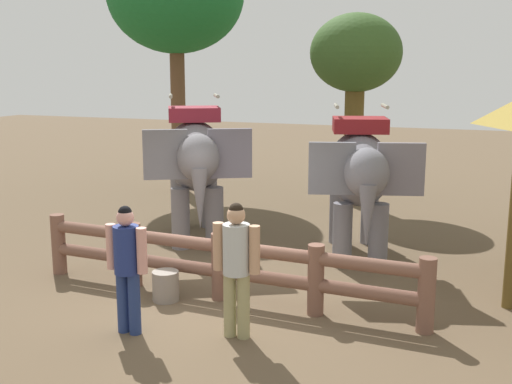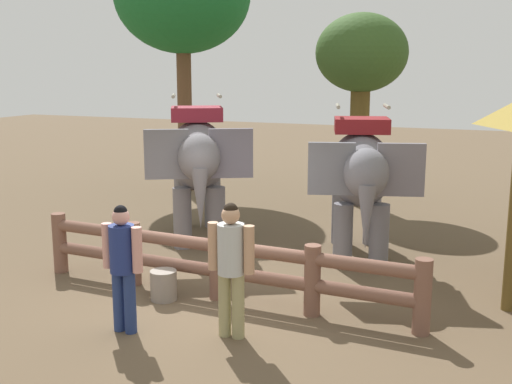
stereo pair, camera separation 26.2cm
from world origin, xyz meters
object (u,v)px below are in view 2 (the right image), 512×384
at_px(log_fence, 217,261).
at_px(tourist_woman_in_black, 231,260).
at_px(feed_bucket, 164,285).
at_px(elephant_near_left, 198,159).
at_px(elephant_center, 361,174).
at_px(tree_far_right, 361,59).
at_px(tourist_man_in_blue, 123,259).

bearing_deg(log_fence, tourist_woman_in_black, -56.49).
bearing_deg(log_fence, feed_bucket, -154.83).
xyz_separation_m(elephant_near_left, elephant_center, (3.38, -0.02, -0.07)).
relative_size(log_fence, elephant_near_left, 1.85).
bearing_deg(elephant_center, log_fence, -117.31).
distance_m(tourist_woman_in_black, tree_far_right, 9.27).
bearing_deg(log_fence, tourist_man_in_blue, -111.17).
bearing_deg(feed_bucket, elephant_center, 55.49).
relative_size(tree_far_right, feed_bucket, 10.51).
bearing_deg(elephant_near_left, tourist_man_in_blue, -74.78).
distance_m(elephant_near_left, tourist_man_in_blue, 4.78).
bearing_deg(tree_far_right, elephant_center, -76.29).
bearing_deg(elephant_center, tourist_man_in_blue, -115.22).
distance_m(tree_far_right, feed_bucket, 8.83).
bearing_deg(tourist_man_in_blue, elephant_near_left, 105.22).
height_order(elephant_near_left, tourist_man_in_blue, elephant_near_left).
relative_size(tourist_man_in_blue, feed_bucket, 3.79).
bearing_deg(tree_far_right, tourist_woman_in_black, -87.31).
xyz_separation_m(log_fence, elephant_near_left, (-1.86, 2.97, 1.08)).
bearing_deg(tourist_woman_in_black, log_fence, 123.51).
relative_size(log_fence, elephant_center, 1.89).
xyz_separation_m(log_fence, tree_far_right, (0.37, 7.67, 3.13)).
bearing_deg(tourist_woman_in_black, tree_far_right, 92.69).
distance_m(log_fence, tourist_woman_in_black, 1.50).
xyz_separation_m(tourist_woman_in_black, feed_bucket, (-1.54, 0.84, -0.83)).
distance_m(elephant_center, feed_bucket, 4.24).
relative_size(elephant_near_left, tree_far_right, 0.72).
xyz_separation_m(log_fence, elephant_center, (1.52, 2.95, 1.01)).
bearing_deg(log_fence, elephant_center, 62.69).
relative_size(log_fence, tree_far_right, 1.33).
distance_m(tourist_man_in_blue, tree_far_right, 9.71).
xyz_separation_m(elephant_near_left, tourist_man_in_blue, (1.24, -4.56, -0.66)).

